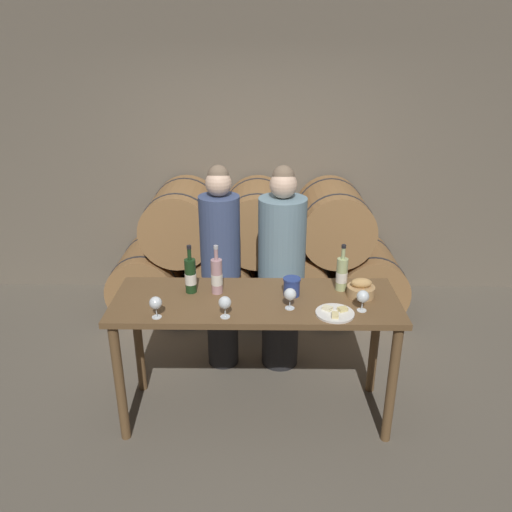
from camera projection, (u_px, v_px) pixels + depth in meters
The scene contains 16 objects.
ground_plane at pixel (256, 412), 3.60m from camera, with size 10.00×10.00×0.00m, color #665E51.
stone_wall_back at pixel (258, 138), 4.93m from camera, with size 10.00×0.12×3.20m.
barrel_stack at pixel (258, 254), 4.82m from camera, with size 2.81×0.85×1.27m.
tasting_table at pixel (256, 316), 3.29m from camera, with size 1.86×0.64×0.92m.
person_left at pixel (221, 268), 3.85m from camera, with size 0.31×0.31×1.66m.
person_right at pixel (281, 270), 3.85m from camera, with size 0.36×0.36×1.65m.
wine_bottle_red at pixel (191, 276), 3.29m from camera, with size 0.08×0.08×0.33m.
wine_bottle_white at pixel (342, 274), 3.33m from camera, with size 0.08×0.08×0.32m.
wine_bottle_rose at pixel (217, 276), 3.28m from camera, with size 0.08×0.08×0.34m.
blue_crock at pixel (292, 286), 3.27m from camera, with size 0.12×0.12×0.12m.
bread_basket at pixel (361, 289), 3.27m from camera, with size 0.18×0.18×0.13m.
cheese_plate at pixel (335, 313), 3.06m from camera, with size 0.24×0.24×0.04m.
wine_glass_far_left at pixel (156, 303), 2.99m from camera, with size 0.08×0.08×0.14m.
wine_glass_left at pixel (225, 303), 2.99m from camera, with size 0.08×0.08×0.14m.
wine_glass_center at pixel (290, 295), 3.09m from camera, with size 0.08×0.08×0.14m.
wine_glass_right at pixel (363, 297), 3.06m from camera, with size 0.08×0.08×0.14m.
Camera 1 is at (0.03, -2.88, 2.43)m, focal length 35.00 mm.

